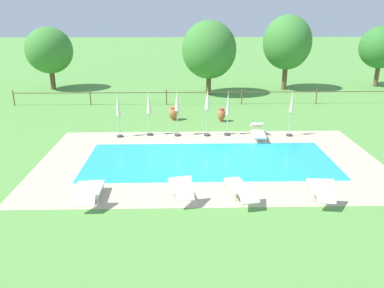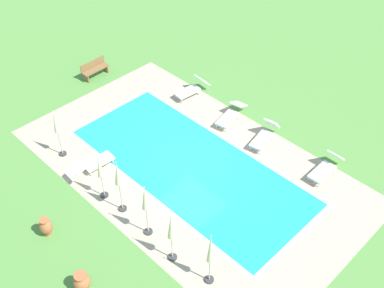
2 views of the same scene
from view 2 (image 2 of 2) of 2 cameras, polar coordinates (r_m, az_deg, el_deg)
ground_plane at (r=20.26m, az=-0.25°, el=-2.59°), size 160.00×160.00×0.00m
pool_deck_paving at (r=20.26m, az=-0.25°, el=-2.58°), size 14.64×8.47×0.01m
swimming_pool_water at (r=20.26m, az=-0.25°, el=-2.58°), size 10.66×4.49×0.01m
pool_coping_rim at (r=20.26m, az=-0.25°, el=-2.57°), size 11.14×4.97×0.01m
sun_lounger_north_near_steps at (r=20.40m, az=15.64°, el=-2.66°), size 0.63×1.93×0.93m
sun_lounger_north_mid at (r=22.40m, az=4.63°, el=3.51°), size 0.99×2.13×0.75m
sun_lounger_north_far at (r=20.26m, az=-11.77°, el=-2.32°), size 0.71×2.10×0.72m
sun_lounger_north_end at (r=23.97m, az=-0.02°, el=6.61°), size 0.81×1.97×0.94m
sun_lounger_south_near_corner at (r=21.37m, az=8.62°, el=1.04°), size 0.95×1.96×0.97m
patio_umbrella_closed_row_west at (r=16.70m, az=-5.54°, el=-6.87°), size 0.32×0.32×2.43m
patio_umbrella_closed_row_mid_west at (r=18.34m, az=-10.88°, el=-2.96°), size 0.32×0.32×2.32m
patio_umbrella_closed_row_centre at (r=16.02m, az=-2.47°, el=-10.17°), size 0.32×0.32×2.29m
patio_umbrella_closed_row_mid_east at (r=15.47m, az=2.19°, el=-12.78°), size 0.32×0.32×2.43m
patio_umbrella_closed_row_east at (r=20.53m, az=-15.80°, el=1.97°), size 0.32×0.32×2.38m
patio_umbrella_closed_deck_corner at (r=17.52m, az=-8.75°, el=-3.91°), size 0.32×0.32×2.52m
wooden_bench_lawn_side at (r=25.85m, az=-11.48°, el=8.79°), size 0.49×1.51×0.87m
terracotta_urn_near_fence at (r=18.29m, az=-16.96°, el=-9.34°), size 0.47×0.47×0.82m
terracotta_urn_by_tree at (r=16.59m, az=-12.94°, el=-15.63°), size 0.57×0.57×0.81m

